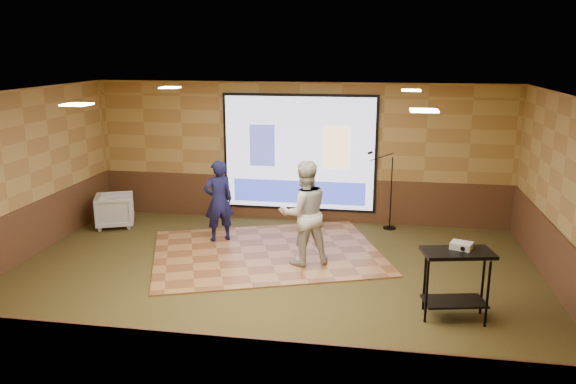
% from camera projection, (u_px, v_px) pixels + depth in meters
% --- Properties ---
extents(ground, '(9.00, 9.00, 0.00)m').
position_uv_depth(ground, '(268.00, 282.00, 9.10)').
color(ground, '#323B1A').
rests_on(ground, ground).
extents(room_shell, '(9.04, 7.04, 3.02)m').
position_uv_depth(room_shell, '(267.00, 155.00, 8.58)').
color(room_shell, tan).
rests_on(room_shell, ground).
extents(wainscot_back, '(9.00, 0.04, 0.95)m').
position_uv_depth(wainscot_back, '(299.00, 199.00, 12.30)').
color(wainscot_back, '#50301A').
rests_on(wainscot_back, ground).
extents(wainscot_front, '(9.00, 0.04, 0.95)m').
position_uv_depth(wainscot_front, '(199.00, 376.00, 5.65)').
color(wainscot_front, '#50301A').
rests_on(wainscot_front, ground).
extents(wainscot_left, '(0.04, 7.00, 0.95)m').
position_uv_depth(wainscot_left, '(14.00, 239.00, 9.69)').
color(wainscot_left, '#50301A').
rests_on(wainscot_left, ground).
extents(wainscot_right, '(0.04, 7.00, 0.95)m').
position_uv_depth(wainscot_right, '(565.00, 272.00, 8.27)').
color(wainscot_right, '#50301A').
rests_on(wainscot_right, ground).
extents(projector_screen, '(3.32, 0.06, 2.52)m').
position_uv_depth(projector_screen, '(299.00, 154.00, 12.02)').
color(projector_screen, black).
rests_on(projector_screen, room_shell).
extents(downlight_nw, '(0.32, 0.32, 0.02)m').
position_uv_depth(downlight_nw, '(170.00, 88.00, 10.43)').
color(downlight_nw, '#FEE8BE').
rests_on(downlight_nw, room_shell).
extents(downlight_ne, '(0.32, 0.32, 0.02)m').
position_uv_depth(downlight_ne, '(411.00, 90.00, 9.73)').
color(downlight_ne, '#FEE8BE').
rests_on(downlight_ne, room_shell).
extents(downlight_sw, '(0.32, 0.32, 0.02)m').
position_uv_depth(downlight_sw, '(77.00, 104.00, 7.28)').
color(downlight_sw, '#FEE8BE').
rests_on(downlight_sw, room_shell).
extents(downlight_se, '(0.32, 0.32, 0.02)m').
position_uv_depth(downlight_se, '(424.00, 110.00, 6.58)').
color(downlight_se, '#FEE8BE').
rests_on(downlight_se, room_shell).
extents(dance_floor, '(4.90, 4.32, 0.03)m').
position_uv_depth(dance_floor, '(267.00, 252.00, 10.38)').
color(dance_floor, '#A8703D').
rests_on(dance_floor, ground).
extents(player_left, '(0.69, 0.64, 1.59)m').
position_uv_depth(player_left, '(219.00, 201.00, 10.82)').
color(player_left, '#141541').
rests_on(player_left, dance_floor).
extents(player_right, '(1.10, 1.00, 1.82)m').
position_uv_depth(player_right, '(304.00, 213.00, 9.61)').
color(player_right, beige).
rests_on(player_right, dance_floor).
extents(av_table, '(0.95, 0.50, 1.00)m').
position_uv_depth(av_table, '(456.00, 271.00, 7.72)').
color(av_table, black).
rests_on(av_table, ground).
extents(projector, '(0.34, 0.31, 0.09)m').
position_uv_depth(projector, '(461.00, 246.00, 7.72)').
color(projector, silver).
rests_on(projector, av_table).
extents(mic_stand, '(0.65, 0.26, 1.65)m').
position_uv_depth(mic_stand, '(388.00, 206.00, 11.70)').
color(mic_stand, black).
rests_on(mic_stand, ground).
extents(banquet_chair, '(1.00, 0.98, 0.70)m').
position_uv_depth(banquet_chair, '(115.00, 210.00, 11.87)').
color(banquet_chair, gray).
rests_on(banquet_chair, ground).
extents(duffel_bag, '(0.48, 0.37, 0.27)m').
position_uv_depth(duffel_bag, '(311.00, 221.00, 11.89)').
color(duffel_bag, black).
rests_on(duffel_bag, ground).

